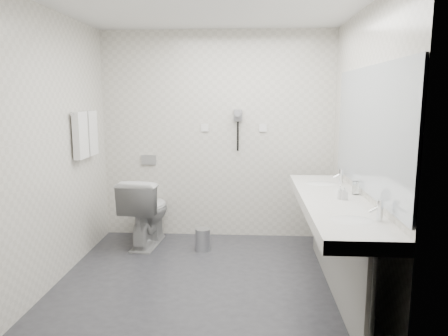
{
  "coord_description": "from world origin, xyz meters",
  "views": [
    {
      "loc": [
        0.39,
        -3.83,
        1.73
      ],
      "look_at": [
        0.15,
        0.15,
        1.05
      ],
      "focal_mm": 33.99,
      "sensor_mm": 36.0,
      "label": 1
    }
  ],
  "objects": [
    {
      "name": "floor",
      "position": [
        0.0,
        0.0,
        0.0
      ],
      "size": [
        2.8,
        2.8,
        0.0
      ],
      "primitive_type": "plane",
      "color": "#2B2A30",
      "rests_on": "ground"
    },
    {
      "name": "ceiling",
      "position": [
        0.0,
        0.0,
        2.5
      ],
      "size": [
        2.8,
        2.8,
        0.0
      ],
      "primitive_type": "plane",
      "rotation": [
        3.14,
        0.0,
        0.0
      ],
      "color": "silver",
      "rests_on": "wall_back"
    },
    {
      "name": "wall_back",
      "position": [
        0.0,
        1.3,
        1.25
      ],
      "size": [
        2.8,
        0.0,
        2.8
      ],
      "primitive_type": "plane",
      "rotation": [
        1.57,
        0.0,
        0.0
      ],
      "color": "beige",
      "rests_on": "floor"
    },
    {
      "name": "wall_front",
      "position": [
        0.0,
        -1.3,
        1.25
      ],
      "size": [
        2.8,
        0.0,
        2.8
      ],
      "primitive_type": "plane",
      "rotation": [
        -1.57,
        0.0,
        0.0
      ],
      "color": "beige",
      "rests_on": "floor"
    },
    {
      "name": "wall_left",
      "position": [
        -1.4,
        0.0,
        1.25
      ],
      "size": [
        0.0,
        2.6,
        2.6
      ],
      "primitive_type": "plane",
      "rotation": [
        1.57,
        0.0,
        1.57
      ],
      "color": "beige",
      "rests_on": "floor"
    },
    {
      "name": "wall_right",
      "position": [
        1.4,
        0.0,
        1.25
      ],
      "size": [
        0.0,
        2.6,
        2.6
      ],
      "primitive_type": "plane",
      "rotation": [
        1.57,
        0.0,
        -1.57
      ],
      "color": "beige",
      "rests_on": "floor"
    },
    {
      "name": "vanity_counter",
      "position": [
        1.12,
        -0.2,
        0.8
      ],
      "size": [
        0.55,
        2.2,
        0.1
      ],
      "primitive_type": "cube",
      "color": "silver",
      "rests_on": "floor"
    },
    {
      "name": "vanity_panel",
      "position": [
        1.15,
        -0.2,
        0.38
      ],
      "size": [
        0.03,
        2.15,
        0.75
      ],
      "primitive_type": "cube",
      "color": "gray",
      "rests_on": "floor"
    },
    {
      "name": "vanity_post_near",
      "position": [
        1.18,
        -1.24,
        0.38
      ],
      "size": [
        0.06,
        0.06,
        0.75
      ],
      "primitive_type": "cylinder",
      "color": "silver",
      "rests_on": "floor"
    },
    {
      "name": "vanity_post_far",
      "position": [
        1.18,
        0.84,
        0.38
      ],
      "size": [
        0.06,
        0.06,
        0.75
      ],
      "primitive_type": "cylinder",
      "color": "silver",
      "rests_on": "floor"
    },
    {
      "name": "mirror",
      "position": [
        1.39,
        -0.2,
        1.45
      ],
      "size": [
        0.02,
        2.2,
        1.05
      ],
      "primitive_type": "cube",
      "color": "#B2BCC6",
      "rests_on": "wall_right"
    },
    {
      "name": "basin_near",
      "position": [
        1.12,
        -0.85,
        0.83
      ],
      "size": [
        0.4,
        0.31,
        0.05
      ],
      "primitive_type": "ellipsoid",
      "color": "white",
      "rests_on": "vanity_counter"
    },
    {
      "name": "basin_far",
      "position": [
        1.12,
        0.45,
        0.83
      ],
      "size": [
        0.4,
        0.31,
        0.05
      ],
      "primitive_type": "ellipsoid",
      "color": "white",
      "rests_on": "vanity_counter"
    },
    {
      "name": "faucet_near",
      "position": [
        1.32,
        -0.85,
        0.92
      ],
      "size": [
        0.04,
        0.04,
        0.15
      ],
      "primitive_type": "cylinder",
      "color": "silver",
      "rests_on": "vanity_counter"
    },
    {
      "name": "faucet_far",
      "position": [
        1.32,
        0.45,
        0.92
      ],
      "size": [
        0.04,
        0.04,
        0.15
      ],
      "primitive_type": "cylinder",
      "color": "silver",
      "rests_on": "vanity_counter"
    },
    {
      "name": "soap_bottle_a",
      "position": [
        1.21,
        -0.23,
        0.91
      ],
      "size": [
        0.06,
        0.06,
        0.11
      ],
      "primitive_type": "imported",
      "rotation": [
        0.0,
        0.0,
        0.15
      ],
      "color": "silver",
      "rests_on": "vanity_counter"
    },
    {
      "name": "soap_bottle_c",
      "position": [
        1.17,
        -0.21,
        0.91
      ],
      "size": [
        0.06,
        0.06,
        0.12
      ],
      "primitive_type": "imported",
      "rotation": [
        0.0,
        0.0,
        0.36
      ],
      "color": "silver",
      "rests_on": "vanity_counter"
    },
    {
      "name": "glass_left",
      "position": [
        1.35,
        -0.03,
        0.91
      ],
      "size": [
        0.07,
        0.07,
        0.12
      ],
      "primitive_type": "cylinder",
      "rotation": [
        0.0,
        0.0,
        -0.16
      ],
      "color": "silver",
      "rests_on": "vanity_counter"
    },
    {
      "name": "toilet",
      "position": [
        -0.81,
        0.9,
        0.4
      ],
      "size": [
        0.52,
        0.83,
        0.8
      ],
      "primitive_type": "imported",
      "rotation": [
        0.0,
        0.0,
        3.05
      ],
      "color": "white",
      "rests_on": "floor"
    },
    {
      "name": "flush_plate",
      "position": [
        -0.85,
        1.29,
        0.95
      ],
      "size": [
        0.18,
        0.02,
        0.12
      ],
      "primitive_type": "cube",
      "color": "#B2B5BA",
      "rests_on": "wall_back"
    },
    {
      "name": "pedal_bin",
      "position": [
        -0.12,
        0.73,
        0.12
      ],
      "size": [
        0.21,
        0.21,
        0.24
      ],
      "primitive_type": "cylinder",
      "rotation": [
        0.0,
        0.0,
        0.3
      ],
      "color": "#B2B5BA",
      "rests_on": "floor"
    },
    {
      "name": "bin_lid",
      "position": [
        -0.12,
        0.73,
        0.25
      ],
      "size": [
        0.17,
        0.17,
        0.01
      ],
      "primitive_type": "cylinder",
      "color": "#B2B5BA",
      "rests_on": "pedal_bin"
    },
    {
      "name": "towel_rail",
      "position": [
        -1.35,
        0.55,
        1.55
      ],
      "size": [
        0.02,
        0.62,
        0.02
      ],
      "primitive_type": "cylinder",
      "rotation": [
        1.57,
        0.0,
        0.0
      ],
      "color": "silver",
      "rests_on": "wall_left"
    },
    {
      "name": "towel_near",
      "position": [
        -1.34,
        0.41,
        1.33
      ],
      "size": [
        0.07,
        0.24,
        0.48
      ],
      "primitive_type": "cube",
      "color": "white",
      "rests_on": "towel_rail"
    },
    {
      "name": "towel_far",
      "position": [
        -1.34,
        0.69,
        1.33
      ],
      "size": [
        0.07,
        0.24,
        0.48
      ],
      "primitive_type": "cube",
      "color": "white",
      "rests_on": "towel_rail"
    },
    {
      "name": "dryer_cradle",
      "position": [
        0.25,
        1.27,
        1.5
      ],
      "size": [
        0.1,
        0.04,
        0.14
      ],
      "primitive_type": "cube",
      "color": "gray",
      "rests_on": "wall_back"
    },
    {
      "name": "dryer_barrel",
      "position": [
        0.25,
        1.2,
        1.53
      ],
      "size": [
        0.08,
        0.14,
        0.08
      ],
      "primitive_type": "cylinder",
      "rotation": [
        1.57,
        0.0,
        0.0
      ],
      "color": "gray",
      "rests_on": "dryer_cradle"
    },
    {
      "name": "dryer_cord",
      "position": [
        0.25,
        1.26,
        1.25
      ],
      "size": [
        0.02,
        0.02,
        0.35
      ],
      "primitive_type": "cylinder",
      "color": "black",
      "rests_on": "dryer_cradle"
    },
    {
      "name": "switch_plate_a",
      "position": [
        -0.15,
        1.29,
        1.35
      ],
      "size": [
        0.09,
        0.02,
        0.09
      ],
      "primitive_type": "cube",
      "color": "white",
      "rests_on": "wall_back"
    },
    {
      "name": "switch_plate_b",
      "position": [
        0.55,
        1.29,
        1.35
      ],
      "size": [
        0.09,
        0.02,
        0.09
      ],
      "primitive_type": "cube",
      "color": "white",
      "rests_on": "wall_back"
    }
  ]
}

